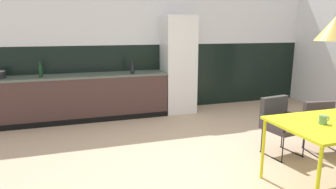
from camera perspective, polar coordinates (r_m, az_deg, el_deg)
The scene contains 11 objects.
ground_plane at distance 3.85m, azimuth 10.26°, elevation -14.20°, with size 9.71×9.71×0.00m, color tan.
back_wall_splashback_dark at distance 6.43m, azimuth -2.56°, elevation 3.41°, with size 7.47×0.12×1.42m, color black.
back_wall_panel_upper at distance 6.36m, azimuth -2.69°, elevation 16.10°, with size 7.47×0.12×1.42m, color silver.
kitchen_counter at distance 5.91m, azimuth -18.25°, elevation -0.65°, with size 3.69×0.63×0.88m.
refrigerator_column at distance 6.17m, azimuth 2.01°, elevation 5.82°, with size 0.64×0.60×2.01m, color silver.
armchair_near_window at distance 4.38m, azimuth 20.95°, elevation -4.54°, with size 0.55×0.53×0.80m.
armchair_by_stool at distance 4.72m, azimuth 28.12°, elevation -4.43°, with size 0.55×0.54×0.71m.
mug_dark_espresso at distance 3.46m, azimuth 28.03°, elevation -4.37°, with size 0.13×0.08×0.09m.
bottle_vinegar_dark at distance 5.74m, azimuth -23.64°, elevation 4.27°, with size 0.06×0.06×0.28m.
bottle_oil_tall at distance 5.74m, azimuth -6.97°, elevation 5.06°, with size 0.07×0.07×0.27m.
pendant_lamp_over_table_near at distance 3.35m, azimuth 29.78°, elevation 11.13°, with size 0.36×0.36×1.17m.
Camera 1 is at (-1.67, -3.02, 1.71)m, focal length 31.24 mm.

